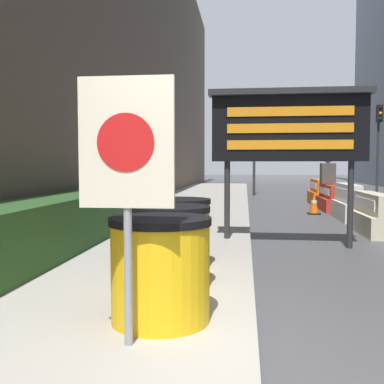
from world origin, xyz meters
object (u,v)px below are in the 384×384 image
object	(u,v)px
jersey_barrier_white	(348,204)
pedestrian_passerby	(328,178)
jersey_barrier_red_striped	(330,199)
barrel_drum_middle	(170,247)
traffic_cone_near	(363,207)
jersey_barrier_cream	(373,216)
jersey_barrier_orange_near	(318,193)
barrel_drum_foreground	(160,269)
message_board	(289,127)
barrel_drum_back	(177,233)
warning_sign	(127,160)
traffic_light_near_curb	(254,133)
traffic_light_far_side	(379,130)
traffic_cone_mid	(314,204)

from	to	relation	value
jersey_barrier_white	pedestrian_passerby	world-z (taller)	pedestrian_passerby
jersey_barrier_red_striped	jersey_barrier_white	bearing A→B (deg)	-90.00
barrel_drum_middle	traffic_cone_near	size ratio (longest dim) A/B	1.24
jersey_barrier_cream	traffic_cone_near	world-z (taller)	jersey_barrier_cream
barrel_drum_middle	jersey_barrier_orange_near	size ratio (longest dim) A/B	0.50
barrel_drum_foreground	jersey_barrier_cream	distance (m)	6.82
jersey_barrier_red_striped	message_board	bearing A→B (deg)	-106.33
barrel_drum_back	warning_sign	xyz separation A→B (m)	(0.02, -2.49, 0.89)
jersey_barrier_orange_near	traffic_light_near_curb	size ratio (longest dim) A/B	0.43
warning_sign	jersey_barrier_cream	size ratio (longest dim) A/B	0.97
message_board	traffic_cone_near	size ratio (longest dim) A/B	3.91
warning_sign	jersey_barrier_red_striped	bearing A→B (deg)	72.91
traffic_light_near_curb	jersey_barrier_cream	bearing A→B (deg)	-78.74
traffic_cone_near	traffic_light_far_side	xyz separation A→B (m)	(3.60, 11.59, 2.81)
jersey_barrier_white	traffic_cone_mid	bearing A→B (deg)	119.41
barrel_drum_back	traffic_light_far_side	bearing A→B (deg)	67.42
traffic_light_far_side	pedestrian_passerby	bearing A→B (deg)	-114.17
barrel_drum_foreground	barrel_drum_back	size ratio (longest dim) A/B	1.00
jersey_barrier_white	pedestrian_passerby	xyz separation A→B (m)	(-0.04, 2.62, 0.59)
warning_sign	jersey_barrier_cream	xyz separation A→B (m)	(3.44, 6.49, -1.08)
jersey_barrier_cream	traffic_light_near_curb	bearing A→B (deg)	101.26
barrel_drum_middle	jersey_barrier_cream	world-z (taller)	barrel_drum_middle
traffic_cone_mid	traffic_light_near_curb	size ratio (longest dim) A/B	0.16
warning_sign	barrel_drum_middle	bearing A→B (deg)	88.23
jersey_barrier_white	traffic_cone_mid	world-z (taller)	jersey_barrier_white
barrel_drum_back	traffic_light_near_curb	size ratio (longest dim) A/B	0.22
traffic_cone_near	jersey_barrier_orange_near	bearing A→B (deg)	94.99
barrel_drum_foreground	jersey_barrier_orange_near	xyz separation A→B (m)	(3.30, 12.94, -0.17)
barrel_drum_back	traffic_light_far_side	world-z (taller)	traffic_light_far_side
barrel_drum_foreground	traffic_light_near_curb	distance (m)	17.26
jersey_barrier_cream	traffic_light_near_curb	world-z (taller)	traffic_light_near_curb
traffic_light_far_side	pedestrian_passerby	world-z (taller)	traffic_light_far_side
barrel_drum_back	traffic_light_far_side	size ratio (longest dim) A/B	0.20
warning_sign	traffic_cone_near	world-z (taller)	warning_sign
barrel_drum_back	pedestrian_passerby	distance (m)	9.58
jersey_barrier_white	traffic_light_near_curb	size ratio (longest dim) A/B	0.46
barrel_drum_middle	traffic_light_near_curb	distance (m)	16.30
warning_sign	barrel_drum_back	bearing A→B (deg)	90.52
message_board	traffic_light_near_curb	distance (m)	12.89
traffic_cone_mid	traffic_light_near_curb	xyz separation A→B (m)	(-1.55, 7.62, 2.55)
traffic_light_near_curb	pedestrian_passerby	size ratio (longest dim) A/B	2.34
jersey_barrier_cream	barrel_drum_back	bearing A→B (deg)	-130.81
barrel_drum_back	message_board	size ratio (longest dim) A/B	0.32
jersey_barrier_cream	traffic_cone_mid	distance (m)	3.55
jersey_barrier_orange_near	traffic_cone_mid	distance (m)	3.56
barrel_drum_middle	jersey_barrier_orange_near	distance (m)	12.44
traffic_cone_near	traffic_cone_mid	size ratio (longest dim) A/B	1.13
jersey_barrier_white	traffic_light_near_curb	world-z (taller)	traffic_light_near_curb
jersey_barrier_cream	jersey_barrier_white	xyz separation A→B (m)	(0.00, 2.31, 0.04)
pedestrian_passerby	jersey_barrier_cream	bearing A→B (deg)	84.94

